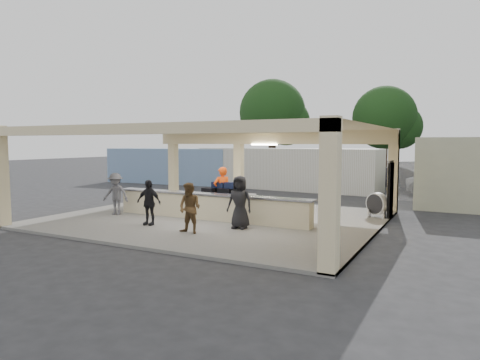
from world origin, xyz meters
The scene contains 16 objects.
ground centered at (0.00, 0.00, 0.00)m, with size 120.00×120.00×0.00m, color #242426.
pavilion centered at (0.21, 0.66, 1.35)m, with size 12.01×10.00×3.55m.
baggage_counter centered at (0.00, -0.50, 0.59)m, with size 8.20×0.58×0.98m.
luggage_cart centered at (-0.02, 0.56, 0.82)m, with size 2.36×1.58×1.32m.
drum_fan centered at (5.50, 2.91, 0.61)m, with size 0.88×0.67×0.95m.
baggage_handler centered at (-0.02, 0.52, 1.06)m, with size 0.70×0.38×1.92m, color #EA440C.
passenger_a centered at (0.78, -2.90, 0.91)m, with size 0.78×0.34×1.61m, color brown.
passenger_b centered at (-1.29, -2.40, 0.89)m, with size 0.93×0.34×1.59m, color black.
passenger_c centered at (-3.86, -1.32, 0.93)m, with size 1.08×0.38×1.67m, color #525257.
passenger_d centered at (1.81, -1.46, 0.99)m, with size 0.87×0.35×1.77m, color black.
car_white_a centered at (7.97, 12.52, 0.68)m, with size 2.25×4.75×1.36m, color white.
car_dark centered at (5.05, 14.49, 0.72)m, with size 1.53×4.34×1.45m, color black.
container_white centered at (-1.74, 11.55, 1.30)m, with size 12.02×2.40×2.60m, color silver.
container_blue centered at (-10.73, 11.45, 1.27)m, with size 9.74×2.34×2.53m, color #7595BC.
tree_left centered at (-7.68, 24.16, 5.59)m, with size 6.60×6.30×9.00m.
tree_mid centered at (2.32, 26.16, 4.96)m, with size 6.00×5.60×8.00m.
Camera 1 is at (8.38, -14.01, 2.97)m, focal length 32.00 mm.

